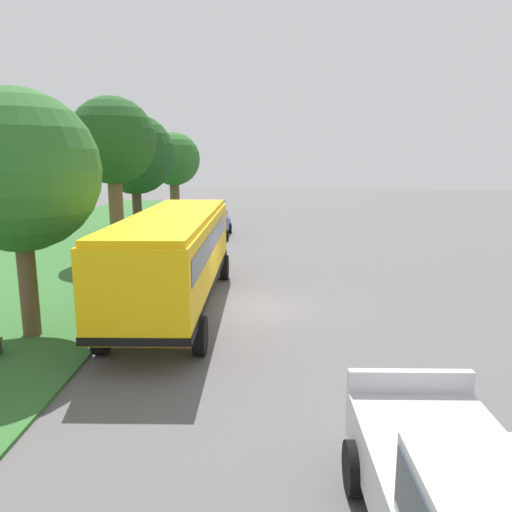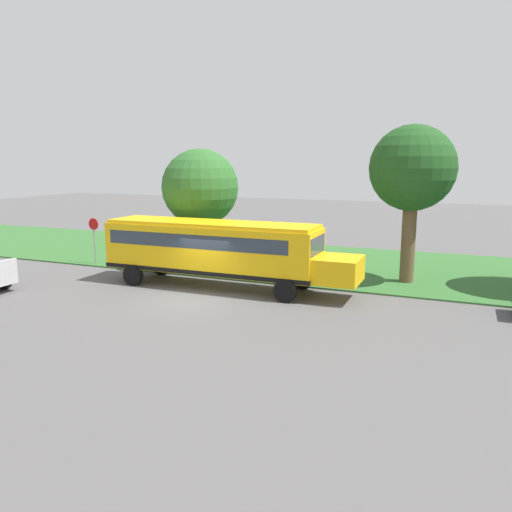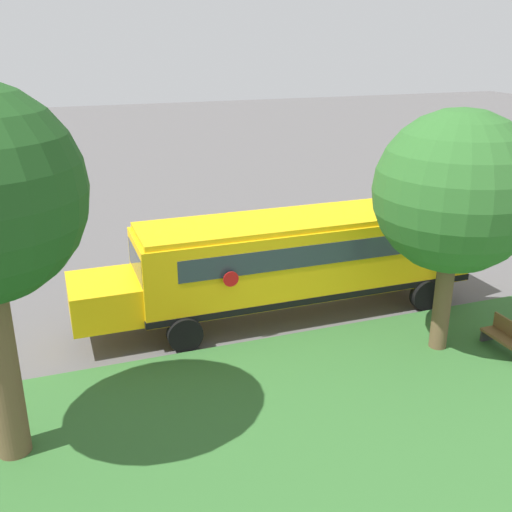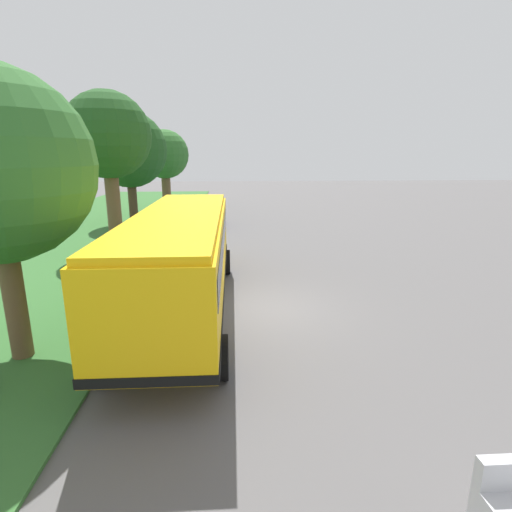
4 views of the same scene
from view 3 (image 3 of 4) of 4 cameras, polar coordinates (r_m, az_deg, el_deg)
The scene contains 6 objects.
ground_plane at distance 21.41m, azimuth 1.10°, elevation -2.57°, with size 120.00×120.00×0.00m, color #565454.
grass_verge at distance 13.76m, azimuth 16.82°, elevation -17.78°, with size 12.00×80.00×0.08m, color #33662D.
school_bus at distance 18.55m, azimuth 3.94°, elevation 0.07°, with size 2.84×12.42×3.16m.
pickup_truck at distance 28.89m, azimuth 20.56°, elevation 4.49°, with size 2.28×5.40×2.10m.
oak_tree_beside_bus at distance 16.18m, azimuth 18.18°, elevation 5.93°, with size 4.24×4.24×6.68m.
park_bench at distance 18.01m, azimuth 22.95°, elevation -7.29°, with size 1.60×0.50×0.92m.
Camera 3 is at (-18.41, 7.05, 8.35)m, focal length 42.00 mm.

